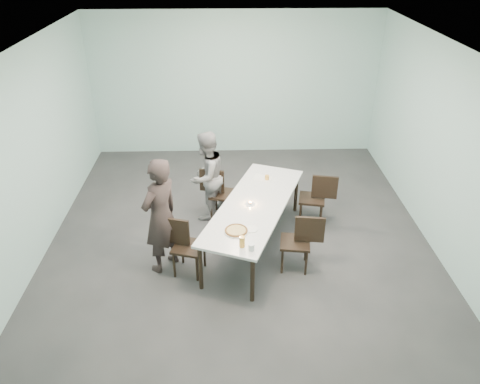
{
  "coord_description": "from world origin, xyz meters",
  "views": [
    {
      "loc": [
        -0.18,
        -6.13,
        4.36
      ],
      "look_at": [
        0.0,
        -0.19,
        1.0
      ],
      "focal_mm": 35.0,
      "sensor_mm": 36.0,
      "label": 1
    }
  ],
  "objects_px": {
    "chair_far_left": "(218,190)",
    "tealight": "(250,203)",
    "pizza": "(236,231)",
    "water_tumbler": "(251,247)",
    "diner_near": "(161,216)",
    "side_plate": "(252,229)",
    "chair_near_left": "(183,242)",
    "chair_far_right": "(317,195)",
    "beer_glass": "(242,242)",
    "amber_tumbler": "(267,178)",
    "diner_far": "(206,176)",
    "chair_near_right": "(301,239)",
    "table": "(254,207)"
  },
  "relations": [
    {
      "from": "chair_far_left",
      "to": "tealight",
      "type": "relative_size",
      "value": 15.54
    },
    {
      "from": "pizza",
      "to": "water_tumbler",
      "type": "bearing_deg",
      "value": -65.99
    },
    {
      "from": "diner_near",
      "to": "pizza",
      "type": "distance_m",
      "value": 1.08
    },
    {
      "from": "water_tumbler",
      "to": "pizza",
      "type": "bearing_deg",
      "value": 114.01
    },
    {
      "from": "side_plate",
      "to": "water_tumbler",
      "type": "bearing_deg",
      "value": -93.38
    },
    {
      "from": "chair_near_left",
      "to": "chair_far_left",
      "type": "xyz_separation_m",
      "value": [
        0.48,
        1.49,
        0.0
      ]
    },
    {
      "from": "water_tumbler",
      "to": "chair_far_left",
      "type": "bearing_deg",
      "value": 102.45
    },
    {
      "from": "diner_near",
      "to": "chair_far_right",
      "type": "bearing_deg",
      "value": 153.68
    },
    {
      "from": "beer_glass",
      "to": "amber_tumbler",
      "type": "bearing_deg",
      "value": 75.63
    },
    {
      "from": "pizza",
      "to": "chair_far_right",
      "type": "bearing_deg",
      "value": 45.3
    },
    {
      "from": "water_tumbler",
      "to": "diner_far",
      "type": "bearing_deg",
      "value": 107.5
    },
    {
      "from": "chair_near_right",
      "to": "side_plate",
      "type": "distance_m",
      "value": 0.77
    },
    {
      "from": "chair_near_right",
      "to": "side_plate",
      "type": "height_order",
      "value": "chair_near_right"
    },
    {
      "from": "diner_far",
      "to": "tealight",
      "type": "distance_m",
      "value": 1.14
    },
    {
      "from": "side_plate",
      "to": "tealight",
      "type": "relative_size",
      "value": 3.21
    },
    {
      "from": "diner_near",
      "to": "beer_glass",
      "type": "bearing_deg",
      "value": 100.77
    },
    {
      "from": "side_plate",
      "to": "amber_tumbler",
      "type": "distance_m",
      "value": 1.48
    },
    {
      "from": "chair_far_right",
      "to": "diner_near",
      "type": "relative_size",
      "value": 0.5
    },
    {
      "from": "chair_near_right",
      "to": "diner_far",
      "type": "relative_size",
      "value": 0.57
    },
    {
      "from": "chair_far_right",
      "to": "diner_near",
      "type": "distance_m",
      "value": 2.7
    },
    {
      "from": "diner_far",
      "to": "table",
      "type": "bearing_deg",
      "value": 75.09
    },
    {
      "from": "chair_near_right",
      "to": "water_tumbler",
      "type": "bearing_deg",
      "value": 45.72
    },
    {
      "from": "chair_far_left",
      "to": "chair_far_right",
      "type": "bearing_deg",
      "value": 4.95
    },
    {
      "from": "table",
      "to": "beer_glass",
      "type": "distance_m",
      "value": 1.11
    },
    {
      "from": "diner_far",
      "to": "beer_glass",
      "type": "distance_m",
      "value": 2.04
    },
    {
      "from": "tealight",
      "to": "amber_tumbler",
      "type": "xyz_separation_m",
      "value": [
        0.32,
        0.78,
        0.02
      ]
    },
    {
      "from": "table",
      "to": "amber_tumbler",
      "type": "relative_size",
      "value": 34.37
    },
    {
      "from": "chair_near_right",
      "to": "pizza",
      "type": "xyz_separation_m",
      "value": [
        -0.93,
        -0.16,
        0.27
      ]
    },
    {
      "from": "diner_near",
      "to": "amber_tumbler",
      "type": "height_order",
      "value": "diner_near"
    },
    {
      "from": "amber_tumbler",
      "to": "beer_glass",
      "type": "bearing_deg",
      "value": -104.37
    },
    {
      "from": "chair_far_right",
      "to": "tealight",
      "type": "height_order",
      "value": "chair_far_right"
    },
    {
      "from": "side_plate",
      "to": "water_tumbler",
      "type": "relative_size",
      "value": 2.0
    },
    {
      "from": "tealight",
      "to": "diner_far",
      "type": "bearing_deg",
      "value": 126.92
    },
    {
      "from": "table",
      "to": "beer_glass",
      "type": "xyz_separation_m",
      "value": [
        -0.22,
        -1.08,
        0.13
      ]
    },
    {
      "from": "table",
      "to": "water_tumbler",
      "type": "bearing_deg",
      "value": -95.34
    },
    {
      "from": "chair_far_left",
      "to": "side_plate",
      "type": "distance_m",
      "value": 1.66
    },
    {
      "from": "diner_far",
      "to": "beer_glass",
      "type": "xyz_separation_m",
      "value": [
        0.53,
        -1.97,
        0.06
      ]
    },
    {
      "from": "chair_near_left",
      "to": "diner_far",
      "type": "bearing_deg",
      "value": 94.93
    },
    {
      "from": "tealight",
      "to": "amber_tumbler",
      "type": "height_order",
      "value": "amber_tumbler"
    },
    {
      "from": "diner_far",
      "to": "beer_glass",
      "type": "height_order",
      "value": "diner_far"
    },
    {
      "from": "diner_far",
      "to": "water_tumbler",
      "type": "distance_m",
      "value": 2.14
    },
    {
      "from": "chair_far_left",
      "to": "diner_near",
      "type": "bearing_deg",
      "value": -106.63
    },
    {
      "from": "table",
      "to": "diner_near",
      "type": "height_order",
      "value": "diner_near"
    },
    {
      "from": "table",
      "to": "diner_near",
      "type": "distance_m",
      "value": 1.44
    },
    {
      "from": "chair_near_left",
      "to": "pizza",
      "type": "bearing_deg",
      "value": 6.17
    },
    {
      "from": "diner_far",
      "to": "amber_tumbler",
      "type": "distance_m",
      "value": 1.01
    },
    {
      "from": "diner_far",
      "to": "water_tumbler",
      "type": "bearing_deg",
      "value": 52.44
    },
    {
      "from": "chair_near_left",
      "to": "chair_far_right",
      "type": "xyz_separation_m",
      "value": [
        2.12,
        1.26,
        0.0
      ]
    },
    {
      "from": "chair_near_left",
      "to": "chair_near_right",
      "type": "distance_m",
      "value": 1.68
    },
    {
      "from": "diner_near",
      "to": "side_plate",
      "type": "xyz_separation_m",
      "value": [
        1.26,
        -0.19,
        -0.12
      ]
    }
  ]
}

